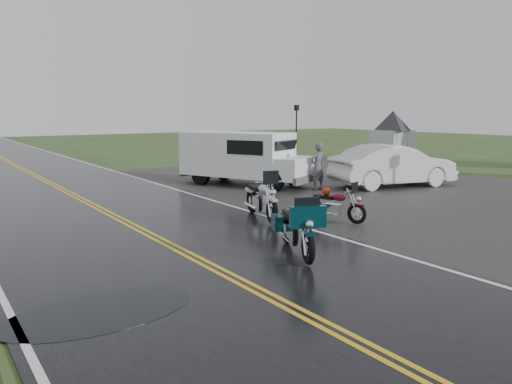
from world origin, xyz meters
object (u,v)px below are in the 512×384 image
Objects in this scene: motorcycle_silver at (272,201)px; lamp_post_far_right at (296,134)px; visitor_center at (393,124)px; person_at_van at (318,167)px; sedan_white at (393,166)px; van_white at (274,163)px; motorcycle_teal at (308,234)px; motorcycle_red at (357,206)px.

motorcycle_silver is 0.70× the size of lamp_post_far_right.
visitor_center reaches higher than person_at_van.
motorcycle_silver is 9.13m from sedan_white.
visitor_center is 14.25m from van_white.
sedan_white reaches higher than motorcycle_teal.
sedan_white is (4.97, -1.72, -0.29)m from van_white.
person_at_van is at bearing -45.52° from van_white.
van_white is 1.11× the size of sedan_white.
sedan_white is at bearing 157.30° from person_at_van.
visitor_center reaches higher than motorcycle_silver.
motorcycle_red is at bearing 136.73° from sedan_white.
visitor_center reaches higher than lamp_post_far_right.
visitor_center is at bearing -2.80° from van_white.
lamp_post_far_right reaches higher than motorcycle_teal.
van_white is at bearing -157.84° from visitor_center.
visitor_center is at bearing 20.02° from motorcycle_red.
motorcycle_silver is at bearing -131.12° from lamp_post_far_right.
van_white is (5.18, 8.18, 0.47)m from motorcycle_teal.
motorcycle_teal is 10.21m from person_at_van.
lamp_post_far_right is at bearing 21.72° from van_white.
visitor_center reaches higher than sedan_white.
motorcycle_teal is at bearing -98.60° from motorcycle_silver.
motorcycle_red is 0.37× the size of sedan_white.
motorcycle_teal is at bearing -147.29° from van_white.
lamp_post_far_right is (7.72, 8.19, 0.63)m from van_white.
motorcycle_teal is 0.44× the size of sedan_white.
visitor_center is 18.77m from motorcycle_red.
motorcycle_teal is 0.95× the size of motorcycle_silver.
motorcycle_teal is 9.69m from van_white.
visitor_center is at bearing -27.58° from lamp_post_far_right.
person_at_van is 0.53× the size of lamp_post_far_right.
motorcycle_teal is 0.66× the size of lamp_post_far_right.
motorcycle_teal is 1.24× the size of person_at_van.
motorcycle_silver is 6.76m from person_at_van.
sedan_white is at bearing 15.75° from motorcycle_red.
lamp_post_far_right is (2.75, 9.91, 0.92)m from sedan_white.
motorcycle_silver is at bearing 129.73° from motorcycle_red.
van_white reaches higher than motorcycle_red.
person_at_van is at bearing 71.26° from motorcycle_teal.
lamp_post_far_right is at bearing -128.62° from person_at_van.
person_at_van is (5.32, 4.17, 0.22)m from motorcycle_silver.
motorcycle_teal is 0.40× the size of van_white.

